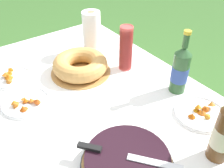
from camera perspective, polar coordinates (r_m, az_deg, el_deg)
garden_table at (r=1.32m, az=-5.46°, el=-3.75°), size 1.43×1.01×0.70m
tablecloth at (r=1.28m, az=-5.60°, el=-1.83°), size 1.44×1.02×0.10m
berry_tart at (r=0.93m, az=3.48°, el=-17.42°), size 0.34×0.34×0.06m
serving_knife at (r=0.91m, az=1.69°, el=-15.75°), size 0.31×0.25×0.01m
bundt_cake at (r=1.38m, az=-7.26°, el=4.33°), size 0.33×0.33×0.10m
cup_stack at (r=1.37m, az=3.19°, el=8.12°), size 0.07×0.07×0.25m
cider_bottle_green at (r=1.24m, az=15.35°, el=3.13°), size 0.08×0.08×0.32m
snack_plate_near at (r=1.24m, az=-19.14°, el=-3.95°), size 0.23×0.23×0.05m
snack_plate_left at (r=1.19m, az=19.57°, el=-6.25°), size 0.23×0.23×0.05m
snack_plate_right at (r=1.44m, az=-22.10°, el=1.55°), size 0.21×0.21×0.06m
paper_towel_roll at (r=1.55m, az=-4.64°, el=11.74°), size 0.11×0.11×0.26m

